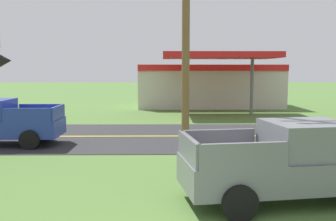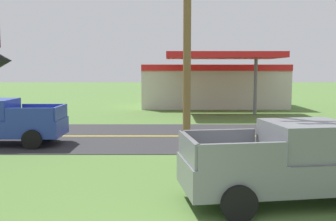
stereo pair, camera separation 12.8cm
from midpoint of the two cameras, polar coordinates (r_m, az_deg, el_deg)
The scene contains 5 objects.
road_asphalt at distance 18.54m, azimuth -0.40°, elevation -3.85°, with size 140.00×8.00×0.02m, color #2B2B2D.
road_centre_line at distance 18.54m, azimuth -0.40°, elevation -3.81°, with size 126.00×0.20×0.01m, color gold.
utility_pole at distance 12.93m, azimuth 2.38°, elevation 14.66°, with size 1.72×0.26×9.72m.
gas_station at distance 33.43m, azimuth 6.02°, elevation 3.91°, with size 12.00×11.50×4.40m.
pickup_grey_parked_on_lawn at distance 9.87m, azimuth 17.52°, elevation -7.40°, with size 5.43×2.82×1.96m.
Camera 1 is at (-0.18, -5.26, 3.23)m, focal length 41.05 mm.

